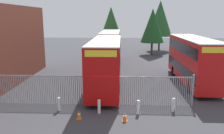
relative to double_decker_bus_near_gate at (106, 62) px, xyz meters
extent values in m
plane|color=#3D3D42|center=(0.53, 3.82, -2.42)|extent=(100.00, 100.00, 0.00)
cylinder|color=gray|center=(-7.58, -4.18, -1.32)|extent=(0.06, 0.06, 2.20)
cylinder|color=gray|center=(-7.44, -4.18, -1.32)|extent=(0.06, 0.06, 2.20)
cylinder|color=gray|center=(-7.30, -4.18, -1.32)|extent=(0.06, 0.06, 2.20)
cylinder|color=gray|center=(-7.16, -4.18, -1.32)|extent=(0.06, 0.06, 2.20)
cylinder|color=gray|center=(-7.02, -4.18, -1.32)|extent=(0.06, 0.06, 2.20)
cylinder|color=gray|center=(-6.88, -4.18, -1.32)|extent=(0.06, 0.06, 2.20)
cylinder|color=gray|center=(-6.74, -4.18, -1.32)|extent=(0.06, 0.06, 2.20)
cylinder|color=gray|center=(-6.60, -4.18, -1.32)|extent=(0.06, 0.06, 2.20)
cylinder|color=gray|center=(-6.46, -4.18, -1.32)|extent=(0.06, 0.06, 2.20)
cylinder|color=gray|center=(-6.32, -4.18, -1.32)|extent=(0.06, 0.06, 2.20)
cylinder|color=gray|center=(-6.18, -4.18, -1.32)|extent=(0.06, 0.06, 2.20)
cylinder|color=gray|center=(-6.04, -4.18, -1.32)|extent=(0.06, 0.06, 2.20)
cylinder|color=gray|center=(-5.90, -4.18, -1.32)|extent=(0.06, 0.06, 2.20)
cylinder|color=gray|center=(-5.76, -4.18, -1.32)|extent=(0.06, 0.06, 2.20)
cylinder|color=gray|center=(-5.62, -4.18, -1.32)|extent=(0.06, 0.06, 2.20)
cylinder|color=gray|center=(-5.48, -4.18, -1.32)|extent=(0.06, 0.06, 2.20)
cylinder|color=gray|center=(-5.34, -4.18, -1.32)|extent=(0.06, 0.06, 2.20)
cylinder|color=gray|center=(-5.20, -4.18, -1.32)|extent=(0.06, 0.06, 2.20)
cylinder|color=gray|center=(-5.06, -4.18, -1.32)|extent=(0.06, 0.06, 2.20)
cylinder|color=gray|center=(-4.92, -4.18, -1.32)|extent=(0.06, 0.06, 2.20)
cylinder|color=gray|center=(-4.79, -4.18, -1.32)|extent=(0.06, 0.06, 2.20)
cylinder|color=gray|center=(-4.65, -4.18, -1.32)|extent=(0.06, 0.06, 2.20)
cylinder|color=gray|center=(-4.51, -4.18, -1.32)|extent=(0.06, 0.06, 2.20)
cylinder|color=gray|center=(-4.37, -4.18, -1.32)|extent=(0.06, 0.06, 2.20)
cylinder|color=gray|center=(-4.23, -4.18, -1.32)|extent=(0.06, 0.06, 2.20)
cylinder|color=gray|center=(-4.09, -4.18, -1.32)|extent=(0.06, 0.06, 2.20)
cylinder|color=gray|center=(-3.95, -4.18, -1.32)|extent=(0.06, 0.06, 2.20)
cylinder|color=gray|center=(-3.81, -4.18, -1.32)|extent=(0.06, 0.06, 2.20)
cylinder|color=gray|center=(-3.67, -4.18, -1.32)|extent=(0.06, 0.06, 2.20)
cylinder|color=gray|center=(-3.53, -4.18, -1.32)|extent=(0.06, 0.06, 2.20)
cylinder|color=gray|center=(-3.39, -4.18, -1.32)|extent=(0.06, 0.06, 2.20)
cylinder|color=gray|center=(-3.25, -4.18, -1.32)|extent=(0.06, 0.06, 2.20)
cylinder|color=gray|center=(-3.11, -4.18, -1.32)|extent=(0.06, 0.06, 2.20)
cylinder|color=gray|center=(-2.97, -4.18, -1.32)|extent=(0.06, 0.06, 2.20)
cylinder|color=gray|center=(-2.83, -4.18, -1.32)|extent=(0.06, 0.06, 2.20)
cylinder|color=gray|center=(-2.69, -4.18, -1.32)|extent=(0.06, 0.06, 2.20)
cylinder|color=gray|center=(-2.55, -4.18, -1.32)|extent=(0.06, 0.06, 2.20)
cylinder|color=gray|center=(-2.41, -4.18, -1.32)|extent=(0.06, 0.06, 2.20)
cylinder|color=gray|center=(-2.27, -4.18, -1.32)|extent=(0.06, 0.06, 2.20)
cylinder|color=gray|center=(-2.13, -4.18, -1.32)|extent=(0.06, 0.06, 2.20)
cylinder|color=gray|center=(-1.99, -4.18, -1.32)|extent=(0.06, 0.06, 2.20)
cylinder|color=gray|center=(-1.85, -4.18, -1.32)|extent=(0.06, 0.06, 2.20)
cylinder|color=gray|center=(-1.71, -4.18, -1.32)|extent=(0.06, 0.06, 2.20)
cylinder|color=gray|center=(-1.58, -4.18, -1.32)|extent=(0.06, 0.06, 2.20)
cylinder|color=gray|center=(-1.44, -4.18, -1.32)|extent=(0.06, 0.06, 2.20)
cylinder|color=gray|center=(-1.30, -4.18, -1.32)|extent=(0.06, 0.06, 2.20)
cylinder|color=gray|center=(-1.16, -4.18, -1.32)|extent=(0.06, 0.06, 2.20)
cylinder|color=gray|center=(-1.02, -4.18, -1.32)|extent=(0.06, 0.06, 2.20)
cylinder|color=gray|center=(-0.88, -4.18, -1.32)|extent=(0.06, 0.06, 2.20)
cylinder|color=gray|center=(-0.74, -4.18, -1.32)|extent=(0.06, 0.06, 2.20)
cylinder|color=gray|center=(-0.60, -4.18, -1.32)|extent=(0.06, 0.06, 2.20)
cylinder|color=gray|center=(-0.46, -4.18, -1.32)|extent=(0.06, 0.06, 2.20)
cylinder|color=gray|center=(-0.32, -4.18, -1.32)|extent=(0.06, 0.06, 2.20)
cylinder|color=gray|center=(-0.18, -4.18, -1.32)|extent=(0.06, 0.06, 2.20)
cylinder|color=gray|center=(-0.04, -4.18, -1.32)|extent=(0.06, 0.06, 2.20)
cylinder|color=gray|center=(0.10, -4.18, -1.32)|extent=(0.06, 0.06, 2.20)
cylinder|color=gray|center=(0.24, -4.18, -1.32)|extent=(0.06, 0.06, 2.20)
cylinder|color=gray|center=(0.38, -4.18, -1.32)|extent=(0.06, 0.06, 2.20)
cylinder|color=gray|center=(0.52, -4.18, -1.32)|extent=(0.06, 0.06, 2.20)
cylinder|color=gray|center=(0.66, -4.18, -1.32)|extent=(0.06, 0.06, 2.20)
cylinder|color=gray|center=(0.80, -4.18, -1.32)|extent=(0.06, 0.06, 2.20)
cylinder|color=gray|center=(0.94, -4.18, -1.32)|extent=(0.06, 0.06, 2.20)
cylinder|color=gray|center=(1.08, -4.18, -1.32)|extent=(0.06, 0.06, 2.20)
cylinder|color=gray|center=(1.22, -4.18, -1.32)|extent=(0.06, 0.06, 2.20)
cylinder|color=gray|center=(1.36, -4.18, -1.32)|extent=(0.06, 0.06, 2.20)
cylinder|color=gray|center=(1.50, -4.18, -1.32)|extent=(0.06, 0.06, 2.20)
cylinder|color=gray|center=(1.63, -4.18, -1.32)|extent=(0.06, 0.06, 2.20)
cylinder|color=gray|center=(1.77, -4.18, -1.32)|extent=(0.06, 0.06, 2.20)
cylinder|color=gray|center=(1.91, -4.18, -1.32)|extent=(0.06, 0.06, 2.20)
cylinder|color=gray|center=(2.05, -4.18, -1.32)|extent=(0.06, 0.06, 2.20)
cylinder|color=gray|center=(2.19, -4.18, -1.32)|extent=(0.06, 0.06, 2.20)
cylinder|color=gray|center=(2.33, -4.18, -1.32)|extent=(0.06, 0.06, 2.20)
cylinder|color=gray|center=(2.47, -4.18, -1.32)|extent=(0.06, 0.06, 2.20)
cylinder|color=gray|center=(2.61, -4.18, -1.32)|extent=(0.06, 0.06, 2.20)
cylinder|color=gray|center=(2.75, -4.18, -1.32)|extent=(0.06, 0.06, 2.20)
cylinder|color=gray|center=(2.89, -4.18, -1.32)|extent=(0.06, 0.06, 2.20)
cylinder|color=gray|center=(3.03, -4.18, -1.32)|extent=(0.06, 0.06, 2.20)
cylinder|color=gray|center=(3.17, -4.18, -1.32)|extent=(0.06, 0.06, 2.20)
cylinder|color=gray|center=(3.31, -4.18, -1.32)|extent=(0.06, 0.06, 2.20)
cylinder|color=gray|center=(3.45, -4.18, -1.32)|extent=(0.06, 0.06, 2.20)
cylinder|color=gray|center=(3.59, -4.18, -1.32)|extent=(0.06, 0.06, 2.20)
cylinder|color=gray|center=(3.73, -4.18, -1.32)|extent=(0.06, 0.06, 2.20)
cylinder|color=gray|center=(3.87, -4.18, -1.32)|extent=(0.06, 0.06, 2.20)
cylinder|color=gray|center=(4.01, -4.18, -1.32)|extent=(0.06, 0.06, 2.20)
cylinder|color=gray|center=(4.15, -4.18, -1.32)|extent=(0.06, 0.06, 2.20)
cylinder|color=gray|center=(4.29, -4.18, -1.32)|extent=(0.06, 0.06, 2.20)
cylinder|color=gray|center=(4.43, -4.18, -1.32)|extent=(0.06, 0.06, 2.20)
cylinder|color=gray|center=(4.57, -4.18, -1.32)|extent=(0.06, 0.06, 2.20)
cylinder|color=gray|center=(4.70, -4.18, -1.32)|extent=(0.06, 0.06, 2.20)
cylinder|color=gray|center=(4.84, -4.18, -1.32)|extent=(0.06, 0.06, 2.20)
cylinder|color=gray|center=(4.98, -4.18, -1.32)|extent=(0.06, 0.06, 2.20)
cylinder|color=gray|center=(5.12, -4.18, -1.32)|extent=(0.06, 0.06, 2.20)
cylinder|color=gray|center=(5.26, -4.18, -1.32)|extent=(0.06, 0.06, 2.20)
cylinder|color=gray|center=(5.40, -4.18, -1.32)|extent=(0.06, 0.06, 2.20)
cylinder|color=gray|center=(5.54, -4.18, -1.32)|extent=(0.06, 0.06, 2.20)
cylinder|color=gray|center=(5.68, -4.18, -1.32)|extent=(0.06, 0.06, 2.20)
cylinder|color=gray|center=(5.82, -4.18, -1.32)|extent=(0.06, 0.06, 2.20)
cylinder|color=gray|center=(5.96, -4.18, -1.32)|extent=(0.06, 0.06, 2.20)
cylinder|color=gray|center=(6.10, -4.18, -1.32)|extent=(0.06, 0.06, 2.20)
cylinder|color=gray|center=(6.24, -4.18, -1.32)|extent=(0.06, 0.06, 2.20)
cylinder|color=gray|center=(6.38, -4.18, -1.32)|extent=(0.06, 0.06, 2.20)
cylinder|color=gray|center=(6.52, -4.18, -1.32)|extent=(0.06, 0.06, 2.20)
cylinder|color=gray|center=(-0.74, -4.18, -0.30)|extent=(14.51, 0.07, 0.07)
cylinder|color=gray|center=(6.52, -4.18, -1.25)|extent=(0.14, 0.14, 2.35)
cube|color=#B70C0C|center=(0.00, 0.01, -0.07)|extent=(2.50, 10.80, 4.00)
cube|color=black|center=(0.00, 0.01, -0.87)|extent=(2.54, 10.37, 0.90)
cube|color=black|center=(0.00, 0.01, 1.13)|extent=(2.54, 10.37, 0.90)
cube|color=yellow|center=(0.00, -5.34, 1.58)|extent=(2.12, 0.12, 0.44)
cube|color=silver|center=(0.00, 0.01, 1.96)|extent=(2.50, 10.80, 0.08)
cylinder|color=black|center=(-1.10, -3.34, -1.90)|extent=(0.30, 1.04, 1.04)
cylinder|color=black|center=(1.10, -3.34, -1.90)|extent=(0.30, 1.04, 1.04)
cylinder|color=black|center=(-1.10, 2.98, -1.90)|extent=(0.30, 1.04, 1.04)
cylinder|color=black|center=(1.10, 2.98, -1.90)|extent=(0.30, 1.04, 1.04)
cube|color=red|center=(8.30, 2.07, -0.07)|extent=(2.50, 10.80, 4.00)
cube|color=black|center=(8.30, 2.07, -0.87)|extent=(2.54, 10.37, 0.90)
cube|color=black|center=(8.30, 2.07, 1.13)|extent=(2.54, 10.37, 0.90)
cube|color=yellow|center=(8.30, -3.28, 1.58)|extent=(2.12, 0.12, 0.44)
cube|color=silver|center=(8.30, 2.07, 1.96)|extent=(2.50, 10.80, 0.08)
cylinder|color=black|center=(7.20, -1.27, -1.90)|extent=(0.30, 1.04, 1.04)
cylinder|color=black|center=(9.40, -1.27, -1.90)|extent=(0.30, 1.04, 1.04)
cylinder|color=black|center=(7.20, 5.04, -1.90)|extent=(0.30, 1.04, 1.04)
cylinder|color=black|center=(9.40, 5.04, -1.90)|extent=(0.30, 1.04, 1.04)
cube|color=red|center=(-0.20, 12.07, -0.07)|extent=(2.50, 10.80, 4.00)
cube|color=black|center=(-0.20, 12.07, -0.87)|extent=(2.54, 10.37, 0.90)
cube|color=black|center=(-0.20, 12.07, 1.13)|extent=(2.54, 10.37, 0.90)
cube|color=yellow|center=(-0.20, 6.72, 1.58)|extent=(2.12, 0.12, 0.44)
cube|color=silver|center=(-0.20, 12.07, 1.96)|extent=(2.50, 10.80, 0.08)
cylinder|color=black|center=(-1.30, 8.72, -1.90)|extent=(0.30, 1.04, 1.04)
cylinder|color=black|center=(0.90, 8.72, -1.90)|extent=(0.30, 1.04, 1.04)
cylinder|color=black|center=(-1.30, 15.04, -1.90)|extent=(0.30, 1.04, 1.04)
cylinder|color=black|center=(0.90, 15.04, -1.90)|extent=(0.30, 1.04, 1.04)
cylinder|color=silver|center=(-2.89, -5.51, -1.95)|extent=(0.20, 0.20, 0.95)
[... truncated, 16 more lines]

